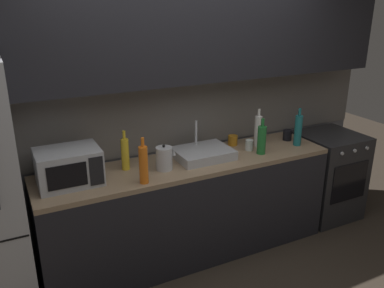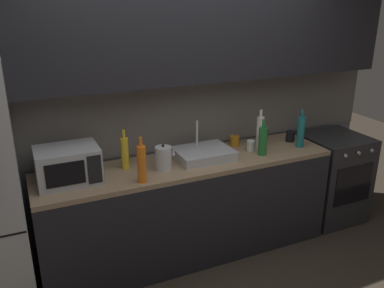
{
  "view_description": "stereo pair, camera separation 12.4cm",
  "coord_description": "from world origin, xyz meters",
  "px_view_note": "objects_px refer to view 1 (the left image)",
  "views": [
    {
      "loc": [
        -1.4,
        -1.96,
        2.21
      ],
      "look_at": [
        0.03,
        0.9,
        1.06
      ],
      "focal_mm": 37.9,
      "sensor_mm": 36.0,
      "label": 1
    },
    {
      "loc": [
        -1.28,
        -2.01,
        2.21
      ],
      "look_at": [
        0.03,
        0.9,
        1.06
      ],
      "focal_mm": 37.9,
      "sensor_mm": 36.0,
      "label": 2
    }
  ],
  "objects_px": {
    "microwave": "(69,167)",
    "mug_amber": "(233,140)",
    "kettle": "(164,158)",
    "mug_dark": "(287,135)",
    "wine_bottle_green": "(262,140)",
    "wine_bottle_orange": "(144,164)",
    "wine_bottle_yellow": "(125,154)",
    "mug_clear": "(249,145)",
    "wine_bottle_white": "(258,131)",
    "wine_bottle_teal": "(298,130)",
    "oven_range": "(327,175)"
  },
  "relations": [
    {
      "from": "microwave",
      "to": "mug_amber",
      "type": "xyz_separation_m",
      "value": [
        1.54,
        0.17,
        -0.09
      ]
    },
    {
      "from": "kettle",
      "to": "mug_amber",
      "type": "height_order",
      "value": "kettle"
    },
    {
      "from": "kettle",
      "to": "mug_dark",
      "type": "xyz_separation_m",
      "value": [
        1.35,
        0.12,
        -0.04
      ]
    },
    {
      "from": "wine_bottle_green",
      "to": "kettle",
      "type": "bearing_deg",
      "value": 176.18
    },
    {
      "from": "kettle",
      "to": "wine_bottle_orange",
      "type": "bearing_deg",
      "value": -144.79
    },
    {
      "from": "wine_bottle_green",
      "to": "wine_bottle_orange",
      "type": "distance_m",
      "value": 1.15
    },
    {
      "from": "wine_bottle_green",
      "to": "wine_bottle_yellow",
      "type": "height_order",
      "value": "wine_bottle_yellow"
    },
    {
      "from": "mug_clear",
      "to": "mug_amber",
      "type": "relative_size",
      "value": 1.04
    },
    {
      "from": "microwave",
      "to": "mug_amber",
      "type": "relative_size",
      "value": 4.9
    },
    {
      "from": "wine_bottle_white",
      "to": "mug_amber",
      "type": "bearing_deg",
      "value": 146.78
    },
    {
      "from": "kettle",
      "to": "mug_amber",
      "type": "relative_size",
      "value": 2.28
    },
    {
      "from": "microwave",
      "to": "wine_bottle_green",
      "type": "relative_size",
      "value": 1.42
    },
    {
      "from": "microwave",
      "to": "mug_amber",
      "type": "distance_m",
      "value": 1.55
    },
    {
      "from": "wine_bottle_white",
      "to": "wine_bottle_teal",
      "type": "relative_size",
      "value": 1.01
    },
    {
      "from": "microwave",
      "to": "wine_bottle_yellow",
      "type": "distance_m",
      "value": 0.46
    },
    {
      "from": "wine_bottle_teal",
      "to": "wine_bottle_green",
      "type": "bearing_deg",
      "value": -176.06
    },
    {
      "from": "wine_bottle_yellow",
      "to": "kettle",
      "type": "bearing_deg",
      "value": -27.0
    },
    {
      "from": "microwave",
      "to": "mug_clear",
      "type": "distance_m",
      "value": 1.6
    },
    {
      "from": "microwave",
      "to": "wine_bottle_orange",
      "type": "distance_m",
      "value": 0.55
    },
    {
      "from": "wine_bottle_orange",
      "to": "wine_bottle_teal",
      "type": "relative_size",
      "value": 1.0
    },
    {
      "from": "wine_bottle_orange",
      "to": "mug_amber",
      "type": "height_order",
      "value": "wine_bottle_orange"
    },
    {
      "from": "wine_bottle_yellow",
      "to": "microwave",
      "type": "bearing_deg",
      "value": -171.31
    },
    {
      "from": "wine_bottle_orange",
      "to": "mug_clear",
      "type": "relative_size",
      "value": 3.66
    },
    {
      "from": "wine_bottle_yellow",
      "to": "mug_dark",
      "type": "height_order",
      "value": "wine_bottle_yellow"
    },
    {
      "from": "wine_bottle_orange",
      "to": "mug_clear",
      "type": "height_order",
      "value": "wine_bottle_orange"
    },
    {
      "from": "wine_bottle_white",
      "to": "wine_bottle_yellow",
      "type": "xyz_separation_m",
      "value": [
        -1.27,
        0.02,
        -0.02
      ]
    },
    {
      "from": "kettle",
      "to": "mug_dark",
      "type": "distance_m",
      "value": 1.36
    },
    {
      "from": "wine_bottle_yellow",
      "to": "mug_dark",
      "type": "bearing_deg",
      "value": -0.65
    },
    {
      "from": "wine_bottle_green",
      "to": "mug_amber",
      "type": "relative_size",
      "value": 3.44
    },
    {
      "from": "microwave",
      "to": "kettle",
      "type": "relative_size",
      "value": 2.15
    },
    {
      "from": "oven_range",
      "to": "mug_dark",
      "type": "xyz_separation_m",
      "value": [
        -0.52,
        0.07,
        0.5
      ]
    },
    {
      "from": "wine_bottle_yellow",
      "to": "mug_amber",
      "type": "height_order",
      "value": "wine_bottle_yellow"
    },
    {
      "from": "microwave",
      "to": "wine_bottle_white",
      "type": "xyz_separation_m",
      "value": [
        1.73,
        0.05,
        0.02
      ]
    },
    {
      "from": "wine_bottle_white",
      "to": "kettle",
      "type": "bearing_deg",
      "value": -173.23
    },
    {
      "from": "wine_bottle_white",
      "to": "wine_bottle_green",
      "type": "bearing_deg",
      "value": -115.67
    },
    {
      "from": "kettle",
      "to": "mug_clear",
      "type": "height_order",
      "value": "kettle"
    },
    {
      "from": "oven_range",
      "to": "wine_bottle_teal",
      "type": "bearing_deg",
      "value": -170.98
    },
    {
      "from": "wine_bottle_teal",
      "to": "mug_dark",
      "type": "xyz_separation_m",
      "value": [
        0.01,
        0.15,
        -0.1
      ]
    },
    {
      "from": "kettle",
      "to": "wine_bottle_green",
      "type": "bearing_deg",
      "value": -3.82
    },
    {
      "from": "microwave",
      "to": "wine_bottle_orange",
      "type": "bearing_deg",
      "value": -25.44
    },
    {
      "from": "mug_dark",
      "to": "mug_amber",
      "type": "bearing_deg",
      "value": 167.67
    },
    {
      "from": "wine_bottle_yellow",
      "to": "mug_dark",
      "type": "distance_m",
      "value": 1.63
    },
    {
      "from": "wine_bottle_white",
      "to": "wine_bottle_teal",
      "type": "bearing_deg",
      "value": -23.08
    },
    {
      "from": "wine_bottle_yellow",
      "to": "mug_clear",
      "type": "distance_m",
      "value": 1.15
    },
    {
      "from": "wine_bottle_yellow",
      "to": "wine_bottle_teal",
      "type": "xyz_separation_m",
      "value": [
        1.62,
        -0.17,
        0.01
      ]
    },
    {
      "from": "microwave",
      "to": "wine_bottle_yellow",
      "type": "bearing_deg",
      "value": 8.69
    },
    {
      "from": "wine_bottle_teal",
      "to": "wine_bottle_yellow",
      "type": "bearing_deg",
      "value": 173.92
    },
    {
      "from": "mug_dark",
      "to": "microwave",
      "type": "bearing_deg",
      "value": -178.59
    },
    {
      "from": "kettle",
      "to": "mug_clear",
      "type": "relative_size",
      "value": 2.19
    },
    {
      "from": "mug_dark",
      "to": "wine_bottle_teal",
      "type": "bearing_deg",
      "value": -93.17
    }
  ]
}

